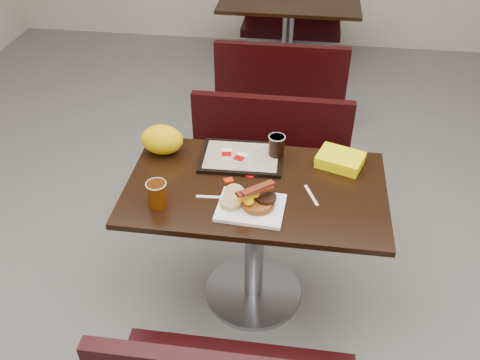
# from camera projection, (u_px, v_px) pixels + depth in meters

# --- Properties ---
(floor) EXTENTS (6.00, 7.00, 0.01)m
(floor) POSITION_uv_depth(u_px,v_px,m) (253.00, 293.00, 2.84)
(floor) COLOR slate
(floor) RESTS_ON ground
(table_near) EXTENTS (1.20, 0.70, 0.75)m
(table_near) POSITION_uv_depth(u_px,v_px,m) (254.00, 244.00, 2.61)
(table_near) COLOR black
(table_near) RESTS_ON floor
(bench_near_n) EXTENTS (1.00, 0.46, 0.72)m
(bench_near_n) POSITION_uv_depth(u_px,v_px,m) (267.00, 166.00, 3.17)
(bench_near_n) COLOR black
(bench_near_n) RESTS_ON floor
(table_far) EXTENTS (1.20, 0.70, 0.75)m
(table_far) POSITION_uv_depth(u_px,v_px,m) (287.00, 42.00, 4.65)
(table_far) COLOR black
(table_far) RESTS_ON floor
(bench_far_s) EXTENTS (1.00, 0.46, 0.72)m
(bench_far_s) POSITION_uv_depth(u_px,v_px,m) (282.00, 78.00, 4.11)
(bench_far_s) COLOR black
(bench_far_s) RESTS_ON floor
(bench_far_n) EXTENTS (1.00, 0.46, 0.72)m
(bench_far_n) POSITION_uv_depth(u_px,v_px,m) (292.00, 16.00, 5.21)
(bench_far_n) COLOR black
(bench_far_n) RESTS_ON floor
(platter) EXTENTS (0.30, 0.24, 0.02)m
(platter) POSITION_uv_depth(u_px,v_px,m) (251.00, 208.00, 2.25)
(platter) COLOR white
(platter) RESTS_ON table_near
(pancake_stack) EXTENTS (0.16, 0.16, 0.03)m
(pancake_stack) POSITION_uv_depth(u_px,v_px,m) (258.00, 203.00, 2.24)
(pancake_stack) COLOR brown
(pancake_stack) RESTS_ON platter
(sausage_patty) EXTENTS (0.11, 0.11, 0.01)m
(sausage_patty) POSITION_uv_depth(u_px,v_px,m) (266.00, 197.00, 2.23)
(sausage_patty) COLOR black
(sausage_patty) RESTS_ON pancake_stack
(scrambled_eggs) EXTENTS (0.11, 0.10, 0.05)m
(scrambled_eggs) POSITION_uv_depth(u_px,v_px,m) (248.00, 196.00, 2.21)
(scrambled_eggs) COLOR #FFDF05
(scrambled_eggs) RESTS_ON pancake_stack
(bacon_strips) EXTENTS (0.19, 0.17, 0.01)m
(bacon_strips) POSITION_uv_depth(u_px,v_px,m) (255.00, 190.00, 2.19)
(bacon_strips) COLOR #45040C
(bacon_strips) RESTS_ON scrambled_eggs
(muffin_bottom) EXTENTS (0.12, 0.12, 0.02)m
(muffin_bottom) POSITION_uv_depth(u_px,v_px,m) (231.00, 203.00, 2.24)
(muffin_bottom) COLOR tan
(muffin_bottom) RESTS_ON platter
(muffin_top) EXTENTS (0.11, 0.11, 0.05)m
(muffin_top) POSITION_uv_depth(u_px,v_px,m) (234.00, 194.00, 2.28)
(muffin_top) COLOR tan
(muffin_top) RESTS_ON platter
(coffee_cup_near) EXTENTS (0.11, 0.11, 0.12)m
(coffee_cup_near) POSITION_uv_depth(u_px,v_px,m) (157.00, 194.00, 2.24)
(coffee_cup_near) COLOR #7B3204
(coffee_cup_near) RESTS_ON table_near
(fork) EXTENTS (0.15, 0.04, 0.00)m
(fork) POSITION_uv_depth(u_px,v_px,m) (208.00, 197.00, 2.32)
(fork) COLOR white
(fork) RESTS_ON table_near
(knife) EXTENTS (0.07, 0.14, 0.00)m
(knife) POSITION_uv_depth(u_px,v_px,m) (311.00, 195.00, 2.33)
(knife) COLOR white
(knife) RESTS_ON table_near
(condiment_syrup) EXTENTS (0.05, 0.05, 0.01)m
(condiment_syrup) POSITION_uv_depth(u_px,v_px,m) (228.00, 180.00, 2.41)
(condiment_syrup) COLOR #B82207
(condiment_syrup) RESTS_ON table_near
(condiment_ketchup) EXTENTS (0.05, 0.04, 0.01)m
(condiment_ketchup) POSITION_uv_depth(u_px,v_px,m) (250.00, 176.00, 2.43)
(condiment_ketchup) COLOR #8C0504
(condiment_ketchup) RESTS_ON table_near
(tray) EXTENTS (0.41, 0.30, 0.02)m
(tray) POSITION_uv_depth(u_px,v_px,m) (241.00, 158.00, 2.55)
(tray) COLOR black
(tray) RESTS_ON table_near
(hashbrown_sleeve_left) EXTENTS (0.07, 0.08, 0.02)m
(hashbrown_sleeve_left) POSITION_uv_depth(u_px,v_px,m) (227.00, 154.00, 2.54)
(hashbrown_sleeve_left) COLOR silver
(hashbrown_sleeve_left) RESTS_ON tray
(hashbrown_sleeve_right) EXTENTS (0.08, 0.09, 0.02)m
(hashbrown_sleeve_right) POSITION_uv_depth(u_px,v_px,m) (240.00, 158.00, 2.51)
(hashbrown_sleeve_right) COLOR silver
(hashbrown_sleeve_right) RESTS_ON tray
(coffee_cup_far) EXTENTS (0.10, 0.10, 0.10)m
(coffee_cup_far) POSITION_uv_depth(u_px,v_px,m) (277.00, 146.00, 2.52)
(coffee_cup_far) COLOR black
(coffee_cup_far) RESTS_ON tray
(clamshell) EXTENTS (0.25, 0.22, 0.06)m
(clamshell) POSITION_uv_depth(u_px,v_px,m) (340.00, 160.00, 2.50)
(clamshell) COLOR #FFEC04
(clamshell) RESTS_ON table_near
(paper_bag) EXTENTS (0.22, 0.17, 0.15)m
(paper_bag) POSITION_uv_depth(u_px,v_px,m) (162.00, 140.00, 2.56)
(paper_bag) COLOR yellow
(paper_bag) RESTS_ON table_near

